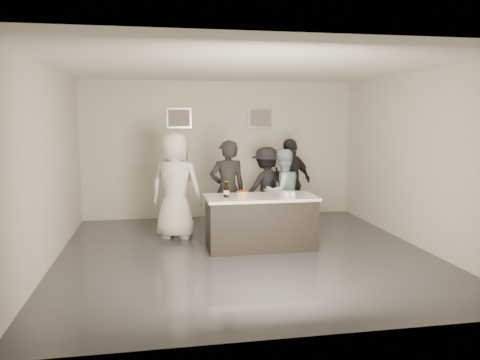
{
  "coord_description": "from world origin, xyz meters",
  "views": [
    {
      "loc": [
        -1.4,
        -7.31,
        2.22
      ],
      "look_at": [
        0.0,
        0.5,
        1.15
      ],
      "focal_mm": 35.0,
      "sensor_mm": 36.0,
      "label": 1
    }
  ],
  "objects_px": {
    "cake": "(242,194)",
    "person_guest_right": "(291,182)",
    "beer_bottle_a": "(226,189)",
    "person_main_blue": "(282,192)",
    "beer_bottle_b": "(227,190)",
    "person_guest_left": "(176,186)",
    "person_guest_back": "(266,187)",
    "bar_counter": "(261,222)",
    "person_main_black": "(228,190)"
  },
  "relations": [
    {
      "from": "person_main_blue",
      "to": "person_guest_right",
      "type": "distance_m",
      "value": 0.79
    },
    {
      "from": "person_guest_back",
      "to": "beer_bottle_b",
      "type": "bearing_deg",
      "value": 37.92
    },
    {
      "from": "person_guest_back",
      "to": "person_main_black",
      "type": "bearing_deg",
      "value": 23.11
    },
    {
      "from": "bar_counter",
      "to": "person_guest_back",
      "type": "bearing_deg",
      "value": 73.13
    },
    {
      "from": "person_guest_right",
      "to": "person_main_blue",
      "type": "bearing_deg",
      "value": 34.49
    },
    {
      "from": "person_guest_left",
      "to": "person_guest_right",
      "type": "relative_size",
      "value": 1.09
    },
    {
      "from": "bar_counter",
      "to": "beer_bottle_a",
      "type": "bearing_deg",
      "value": -179.1
    },
    {
      "from": "bar_counter",
      "to": "person_main_blue",
      "type": "height_order",
      "value": "person_main_blue"
    },
    {
      "from": "beer_bottle_a",
      "to": "person_guest_right",
      "type": "bearing_deg",
      "value": 44.64
    },
    {
      "from": "bar_counter",
      "to": "beer_bottle_b",
      "type": "height_order",
      "value": "beer_bottle_b"
    },
    {
      "from": "beer_bottle_a",
      "to": "beer_bottle_b",
      "type": "distance_m",
      "value": 0.04
    },
    {
      "from": "bar_counter",
      "to": "person_main_black",
      "type": "xyz_separation_m",
      "value": [
        -0.46,
        0.72,
        0.46
      ]
    },
    {
      "from": "cake",
      "to": "beer_bottle_a",
      "type": "xyz_separation_m",
      "value": [
        -0.29,
        -0.02,
        0.09
      ]
    },
    {
      "from": "beer_bottle_b",
      "to": "person_guest_back",
      "type": "height_order",
      "value": "person_guest_back"
    },
    {
      "from": "bar_counter",
      "to": "person_guest_right",
      "type": "xyz_separation_m",
      "value": [
        0.98,
        1.55,
        0.45
      ]
    },
    {
      "from": "person_main_blue",
      "to": "person_main_black",
      "type": "bearing_deg",
      "value": -13.88
    },
    {
      "from": "bar_counter",
      "to": "person_main_blue",
      "type": "relative_size",
      "value": 1.14
    },
    {
      "from": "person_guest_left",
      "to": "person_guest_right",
      "type": "xyz_separation_m",
      "value": [
        2.36,
        0.6,
        -0.08
      ]
    },
    {
      "from": "bar_counter",
      "to": "beer_bottle_b",
      "type": "bearing_deg",
      "value": -175.2
    },
    {
      "from": "beer_bottle_a",
      "to": "person_guest_back",
      "type": "relative_size",
      "value": 0.16
    },
    {
      "from": "beer_bottle_b",
      "to": "person_main_black",
      "type": "height_order",
      "value": "person_main_black"
    },
    {
      "from": "beer_bottle_b",
      "to": "person_guest_back",
      "type": "bearing_deg",
      "value": 56.67
    },
    {
      "from": "cake",
      "to": "person_guest_left",
      "type": "height_order",
      "value": "person_guest_left"
    },
    {
      "from": "cake",
      "to": "person_guest_back",
      "type": "height_order",
      "value": "person_guest_back"
    },
    {
      "from": "person_guest_right",
      "to": "person_guest_back",
      "type": "distance_m",
      "value": 0.51
    },
    {
      "from": "person_guest_left",
      "to": "person_guest_back",
      "type": "distance_m",
      "value": 1.95
    },
    {
      "from": "cake",
      "to": "person_main_blue",
      "type": "height_order",
      "value": "person_main_blue"
    },
    {
      "from": "person_main_black",
      "to": "person_main_blue",
      "type": "distance_m",
      "value": 1.08
    },
    {
      "from": "cake",
      "to": "beer_bottle_a",
      "type": "relative_size",
      "value": 0.76
    },
    {
      "from": "beer_bottle_a",
      "to": "person_main_blue",
      "type": "xyz_separation_m",
      "value": [
        1.21,
        0.86,
        -0.22
      ]
    },
    {
      "from": "bar_counter",
      "to": "cake",
      "type": "bearing_deg",
      "value": 178.42
    },
    {
      "from": "beer_bottle_a",
      "to": "person_main_blue",
      "type": "relative_size",
      "value": 0.16
    },
    {
      "from": "beer_bottle_a",
      "to": "person_guest_left",
      "type": "relative_size",
      "value": 0.13
    },
    {
      "from": "cake",
      "to": "bar_counter",
      "type": "bearing_deg",
      "value": -1.58
    },
    {
      "from": "person_main_blue",
      "to": "person_guest_left",
      "type": "relative_size",
      "value": 0.84
    },
    {
      "from": "person_guest_back",
      "to": "person_main_blue",
      "type": "bearing_deg",
      "value": 82.55
    },
    {
      "from": "person_guest_right",
      "to": "person_main_black",
      "type": "bearing_deg",
      "value": 2.61
    },
    {
      "from": "person_guest_left",
      "to": "person_main_blue",
      "type": "bearing_deg",
      "value": -160.24
    },
    {
      "from": "person_guest_left",
      "to": "person_guest_right",
      "type": "distance_m",
      "value": 2.44
    },
    {
      "from": "beer_bottle_a",
      "to": "person_guest_back",
      "type": "height_order",
      "value": "person_guest_back"
    },
    {
      "from": "beer_bottle_a",
      "to": "person_guest_back",
      "type": "xyz_separation_m",
      "value": [
        1.07,
        1.55,
        -0.22
      ]
    },
    {
      "from": "cake",
      "to": "person_guest_right",
      "type": "relative_size",
      "value": 0.11
    },
    {
      "from": "cake",
      "to": "person_guest_left",
      "type": "distance_m",
      "value": 1.42
    },
    {
      "from": "beer_bottle_a",
      "to": "person_main_blue",
      "type": "height_order",
      "value": "person_main_blue"
    },
    {
      "from": "bar_counter",
      "to": "person_guest_left",
      "type": "height_order",
      "value": "person_guest_left"
    },
    {
      "from": "beer_bottle_a",
      "to": "beer_bottle_b",
      "type": "bearing_deg",
      "value": -61.35
    },
    {
      "from": "person_guest_right",
      "to": "beer_bottle_b",
      "type": "bearing_deg",
      "value": 18.2
    },
    {
      "from": "beer_bottle_a",
      "to": "bar_counter",
      "type": "bearing_deg",
      "value": 0.9
    },
    {
      "from": "bar_counter",
      "to": "person_main_black",
      "type": "distance_m",
      "value": 0.96
    },
    {
      "from": "person_main_blue",
      "to": "person_guest_back",
      "type": "height_order",
      "value": "person_main_blue"
    }
  ]
}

